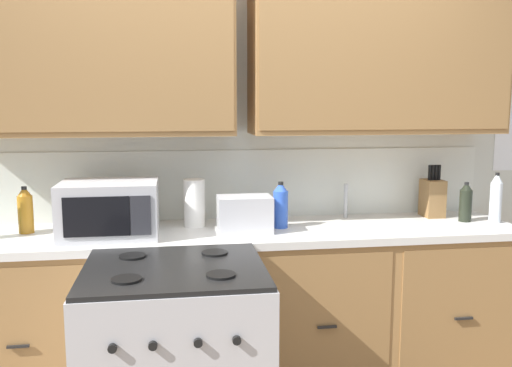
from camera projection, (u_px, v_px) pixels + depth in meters
The scene contains 11 objects.
wall_unit at pixel (241, 91), 3.01m from camera, with size 4.15×0.40×2.50m.
counter_run at pixel (246, 310), 2.99m from camera, with size 2.98×0.64×0.94m.
microwave at pixel (110, 209), 2.74m from camera, with size 0.48×0.37×0.28m.
toaster at pixel (245, 214), 2.84m from camera, with size 0.28×0.18×0.19m.
knife_block at pixel (432, 197), 3.23m from camera, with size 0.11×0.14×0.31m.
sink_faucet at pixel (346, 201), 3.21m from camera, with size 0.02×0.02×0.20m, color #B2B5BA.
paper_towel_roll at pixel (194, 203), 2.97m from camera, with size 0.12×0.12×0.26m, color white.
bottle_amber at pixel (25, 210), 2.82m from camera, with size 0.08×0.08×0.24m.
bottle_clear at pixel (496, 198), 3.07m from camera, with size 0.06×0.06×0.28m.
bottle_dark at pixel (466, 202), 3.10m from camera, with size 0.07×0.07×0.23m.
bottle_blue at pixel (281, 205), 2.94m from camera, with size 0.08×0.08×0.25m.
Camera 1 is at (-0.38, -2.53, 1.61)m, focal length 38.24 mm.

